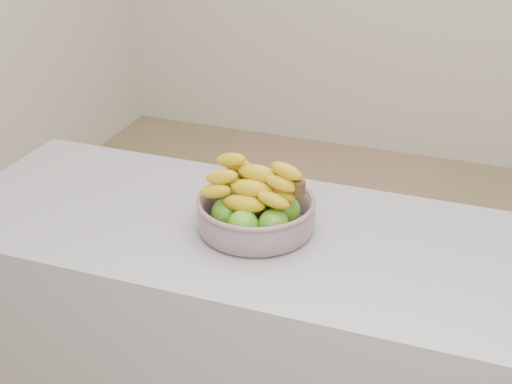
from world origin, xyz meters
TOP-DOWN VIEW (x-y plane):
  - ground at (0.00, 0.00)m, footprint 4.00×4.00m
  - fruit_bowl at (-0.23, -0.60)m, footprint 0.28×0.28m

SIDE VIEW (x-z plane):
  - ground at x=0.00m, z-range 0.00..0.00m
  - fruit_bowl at x=-0.23m, z-range 0.87..1.04m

